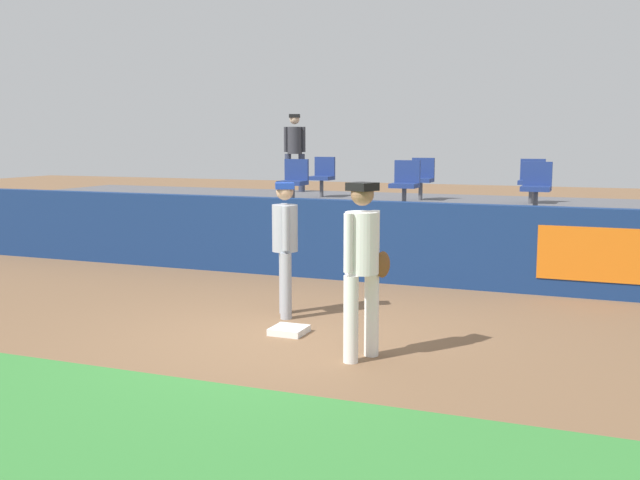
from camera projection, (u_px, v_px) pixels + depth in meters
ground_plane at (280, 337)px, 8.63m from camera, size 60.00×60.00×0.00m
grass_foreground_strip at (114, 435)px, 5.77m from camera, size 18.00×2.80×0.01m
first_base at (289, 330)px, 8.79m from camera, size 0.40×0.40×0.08m
player_fielder_home at (363, 258)px, 7.64m from camera, size 0.50×0.52×1.86m
player_runner_visitor at (285, 239)px, 9.54m from camera, size 0.45×0.45×1.75m
field_wall at (376, 242)px, 11.92m from camera, size 18.00×0.26×1.31m
bleacher_platform at (415, 230)px, 14.31m from camera, size 18.00×4.80×1.09m
seat_front_right at (536, 184)px, 12.27m from camera, size 0.47×0.44×0.84m
seat_back_center at (422, 176)px, 14.80m from camera, size 0.46×0.44×0.84m
seat_front_left at (294, 179)px, 13.88m from camera, size 0.48×0.44×0.84m
seat_back_right at (532, 178)px, 14.02m from camera, size 0.46×0.44×0.84m
seat_front_center at (405, 181)px, 13.09m from camera, size 0.46×0.44×0.84m
seat_back_left at (323, 175)px, 15.58m from camera, size 0.45×0.44×0.84m
spectator_hooded at (295, 147)px, 17.02m from camera, size 0.48×0.43×1.78m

